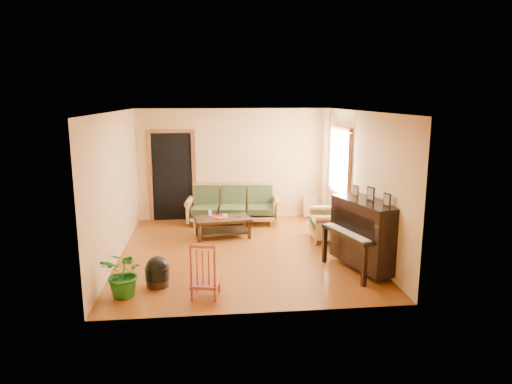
{
  "coord_description": "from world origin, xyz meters",
  "views": [
    {
      "loc": [
        -0.62,
        -8.14,
        2.84
      ],
      "look_at": [
        0.27,
        0.2,
        1.1
      ],
      "focal_mm": 32.0,
      "sensor_mm": 36.0,
      "label": 1
    }
  ],
  "objects": [
    {
      "name": "window",
      "position": [
        2.21,
        1.3,
        1.5
      ],
      "size": [
        0.12,
        1.36,
        1.46
      ],
      "primitive_type": "cube",
      "color": "white",
      "rests_on": "right_wall"
    },
    {
      "name": "glass_jar",
      "position": [
        -0.29,
        0.99,
        0.45
      ],
      "size": [
        0.13,
        0.13,
        0.07
      ],
      "primitive_type": "cylinder",
      "rotation": [
        0.0,
        0.0,
        -0.35
      ],
      "color": "silver",
      "rests_on": "coffee_table"
    },
    {
      "name": "candle",
      "position": [
        -0.59,
        1.14,
        0.47
      ],
      "size": [
        0.09,
        0.09,
        0.12
      ],
      "primitive_type": "cylinder",
      "rotation": [
        0.0,
        0.0,
        0.28
      ],
      "color": "white",
      "rests_on": "coffee_table"
    },
    {
      "name": "book",
      "position": [
        -0.48,
        0.85,
        0.43
      ],
      "size": [
        0.29,
        0.3,
        0.02
      ],
      "primitive_type": "imported",
      "rotation": [
        0.0,
        0.0,
        0.73
      ],
      "color": "#A51620",
      "rests_on": "coffee_table"
    },
    {
      "name": "doorway",
      "position": [
        -1.45,
        2.48,
        1.02
      ],
      "size": [
        1.08,
        0.16,
        2.05
      ],
      "primitive_type": "cube",
      "color": "black",
      "rests_on": "floor"
    },
    {
      "name": "armchair",
      "position": [
        1.81,
        0.58,
        0.46
      ],
      "size": [
        0.95,
        0.99,
        0.91
      ],
      "primitive_type": "cube",
      "rotation": [
        0.0,
        0.0,
        -0.1
      ],
      "color": "#A5783C",
      "rests_on": "floor"
    },
    {
      "name": "sofa",
      "position": [
        -0.07,
        2.01,
        0.45
      ],
      "size": [
        2.15,
        1.05,
        0.89
      ],
      "primitive_type": "cube",
      "rotation": [
        0.0,
        0.0,
        -0.09
      ],
      "color": "#A5783C",
      "rests_on": "floor"
    },
    {
      "name": "remote",
      "position": [
        -0.01,
        0.97,
        0.42
      ],
      "size": [
        0.14,
        0.08,
        0.01
      ],
      "primitive_type": "cube",
      "rotation": [
        0.0,
        0.0,
        -0.34
      ],
      "color": "black",
      "rests_on": "coffee_table"
    },
    {
      "name": "footstool",
      "position": [
        -1.42,
        -1.45,
        0.18
      ],
      "size": [
        0.38,
        0.38,
        0.35
      ],
      "primitive_type": "cylinder",
      "rotation": [
        0.0,
        0.0,
        -0.03
      ],
      "color": "black",
      "rests_on": "floor"
    },
    {
      "name": "potted_plant",
      "position": [
        -1.84,
        -1.78,
        0.36
      ],
      "size": [
        0.8,
        0.76,
        0.71
      ],
      "primitive_type": "imported",
      "rotation": [
        0.0,
        0.0,
        -0.39
      ],
      "color": "#1C611B",
      "rests_on": "floor"
    },
    {
      "name": "floor",
      "position": [
        0.0,
        0.0,
        0.0
      ],
      "size": [
        5.0,
        5.0,
        0.0
      ],
      "primitive_type": "plane",
      "color": "#602C0C",
      "rests_on": "ground"
    },
    {
      "name": "piano",
      "position": [
        1.97,
        -1.12,
        0.59
      ],
      "size": [
        1.15,
        1.52,
        1.19
      ],
      "primitive_type": "cube",
      "rotation": [
        0.0,
        0.0,
        0.29
      ],
      "color": "black",
      "rests_on": "floor"
    },
    {
      "name": "red_chair",
      "position": [
        -0.69,
        -1.91,
        0.42
      ],
      "size": [
        0.47,
        0.5,
        0.84
      ],
      "primitive_type": "cube",
      "rotation": [
        0.0,
        0.0,
        -0.2
      ],
      "color": "maroon",
      "rests_on": "floor"
    },
    {
      "name": "leaning_frame",
      "position": [
        1.85,
        2.36,
        0.27
      ],
      "size": [
        0.42,
        0.15,
        0.55
      ],
      "primitive_type": "cube",
      "rotation": [
        0.0,
        0.0,
        0.15
      ],
      "color": "#BD833F",
      "rests_on": "floor"
    },
    {
      "name": "coffee_table",
      "position": [
        -0.34,
        0.98,
        0.21
      ],
      "size": [
        1.21,
        0.75,
        0.41
      ],
      "primitive_type": "cube",
      "rotation": [
        0.0,
        0.0,
        0.12
      ],
      "color": "black",
      "rests_on": "floor"
    },
    {
      "name": "ceramic_crock",
      "position": [
        2.09,
        2.18,
        0.12
      ],
      "size": [
        0.26,
        0.26,
        0.24
      ],
      "primitive_type": "cylinder",
      "rotation": [
        0.0,
        0.0,
        -0.43
      ],
      "color": "#33539A",
      "rests_on": "floor"
    }
  ]
}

